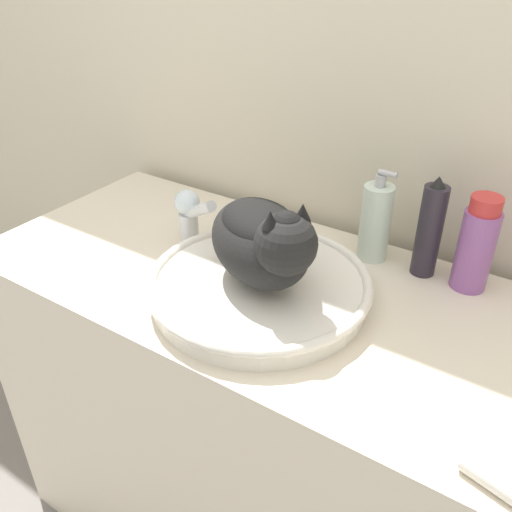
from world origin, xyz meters
TOP-DOWN VIEW (x-y plane):
  - wall_back at (0.00, 0.62)m, footprint 8.00×0.05m
  - vanity_counter at (0.00, 0.28)m, footprint 1.30×0.57m
  - sink_basin at (-0.00, 0.23)m, footprint 0.43×0.43m
  - cat at (0.01, 0.22)m, footprint 0.29×0.35m
  - faucet at (-0.24, 0.32)m, footprint 0.13×0.08m
  - hairspray_can_black at (0.23, 0.50)m, footprint 0.05×0.05m
  - soap_pump_bottle at (0.12, 0.50)m, footprint 0.06×0.06m
  - mouthwash_bottle at (0.33, 0.50)m, footprint 0.07×0.07m

SIDE VIEW (x-z plane):
  - vanity_counter at x=0.00m, z-range 0.00..0.87m
  - sink_basin at x=0.00m, z-range 0.88..0.93m
  - faucet at x=-0.24m, z-range 0.88..1.03m
  - soap_pump_bottle at x=0.12m, z-range 0.86..1.06m
  - mouthwash_bottle at x=0.33m, z-range 0.87..1.07m
  - hairspray_can_black at x=0.23m, z-range 0.87..1.08m
  - cat at x=0.01m, z-range 0.92..1.11m
  - wall_back at x=0.00m, z-range 0.00..2.40m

